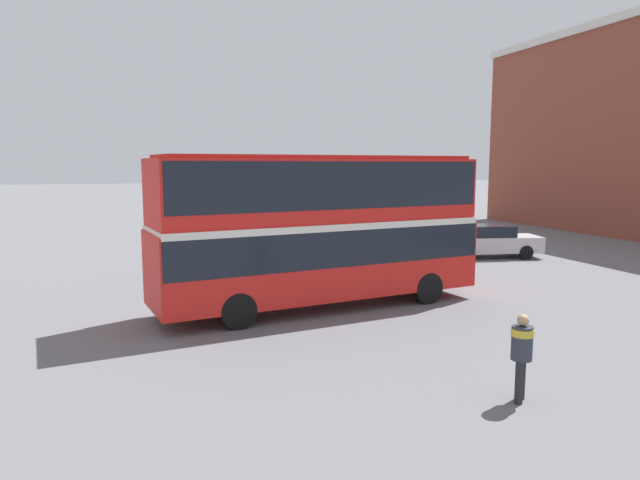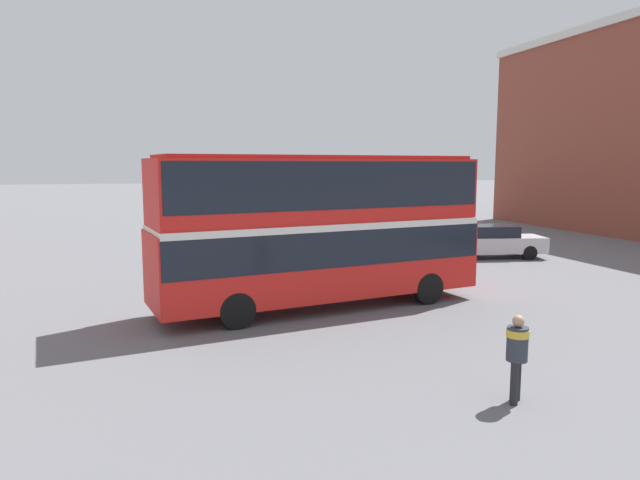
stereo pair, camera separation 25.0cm
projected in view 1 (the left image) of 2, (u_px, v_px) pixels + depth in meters
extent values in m
plane|color=slate|center=(260.00, 306.00, 17.56)|extent=(240.00, 240.00, 0.00)
cube|color=red|center=(320.00, 259.00, 17.27)|extent=(10.30, 4.08, 2.11)
cube|color=red|center=(320.00, 192.00, 17.01)|extent=(10.13, 3.98, 1.97)
cube|color=black|center=(320.00, 244.00, 17.21)|extent=(10.20, 4.09, 1.04)
cube|color=black|center=(320.00, 184.00, 16.97)|extent=(9.99, 3.98, 1.34)
cube|color=silver|center=(320.00, 224.00, 17.13)|extent=(10.20, 4.08, 0.20)
cube|color=#B11A15|center=(320.00, 157.00, 16.87)|extent=(9.66, 3.73, 0.10)
cylinder|color=black|center=(387.00, 275.00, 19.83)|extent=(1.02, 0.45, 0.99)
cylinder|color=black|center=(427.00, 288.00, 17.85)|extent=(1.02, 0.45, 0.99)
cylinder|color=black|center=(214.00, 294.00, 17.05)|extent=(1.02, 0.45, 0.99)
cylinder|color=black|center=(238.00, 311.00, 15.06)|extent=(1.02, 0.45, 0.99)
cylinder|color=#232328|center=(519.00, 383.00, 10.35)|extent=(0.15, 0.15, 0.79)
cylinder|color=#232328|center=(521.00, 378.00, 10.57)|extent=(0.15, 0.15, 0.79)
cylinder|color=#2D333D|center=(522.00, 343.00, 10.37)|extent=(0.54, 0.54, 0.63)
cylinder|color=gold|center=(522.00, 332.00, 10.34)|extent=(0.57, 0.57, 0.14)
sphere|color=tan|center=(523.00, 320.00, 10.31)|extent=(0.22, 0.22, 0.22)
cube|color=silver|center=(489.00, 244.00, 26.75)|extent=(4.93, 2.75, 0.72)
cube|color=black|center=(485.00, 231.00, 26.65)|extent=(2.71, 2.08, 0.52)
cylinder|color=black|center=(511.00, 247.00, 27.70)|extent=(0.69, 0.36, 0.65)
cylinder|color=black|center=(526.00, 252.00, 26.13)|extent=(0.69, 0.36, 0.65)
cylinder|color=black|center=(453.00, 248.00, 27.45)|extent=(0.69, 0.36, 0.65)
cylinder|color=black|center=(464.00, 253.00, 25.88)|extent=(0.69, 0.36, 0.65)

